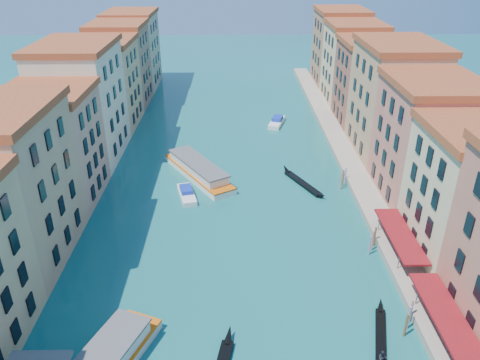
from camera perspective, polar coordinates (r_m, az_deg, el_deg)
The scene contains 10 objects.
left_bank_palazzos at distance 83.91m, azimuth -19.83°, elevation 7.10°, with size 12.80×128.40×21.00m.
right_bank_palazzos at distance 84.74m, azimuth 19.28°, elevation 7.40°, with size 12.80×128.40×21.00m.
quay at distance 85.76m, azimuth 13.32°, elevation 1.76°, with size 4.00×140.00×1.00m, color #A69886.
restaurant_awnings at distance 51.36m, azimuth 24.60°, elevation -16.08°, with size 3.20×44.55×3.12m.
mooring_poles_right at distance 55.24m, azimuth 18.89°, elevation -13.74°, with size 1.44×54.24×3.20m.
vaporetto_far at distance 80.40m, azimuth -5.11°, elevation 1.23°, with size 13.17×17.73×2.72m.
gondola_right at distance 51.74m, azimuth 16.79°, elevation -17.98°, with size 3.67×10.70×2.17m.
gondola_far at distance 78.49m, azimuth 7.58°, elevation -0.28°, with size 6.48×11.77×1.80m.
motorboat_mid at distance 74.51m, azimuth -6.52°, elevation -1.63°, with size 3.75×7.10×1.40m.
motorboat_far at distance 104.58m, azimuth 4.52°, elevation 7.13°, with size 4.52×8.00×1.58m.
Camera 1 is at (1.16, -10.22, 36.05)m, focal length 35.00 mm.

